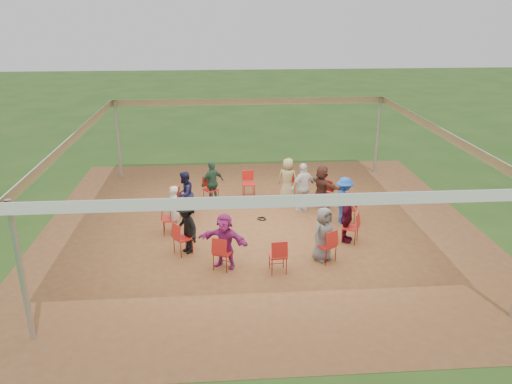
{
  "coord_description": "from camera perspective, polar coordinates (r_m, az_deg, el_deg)",
  "views": [
    {
      "loc": [
        -1.16,
        -13.65,
        6.26
      ],
      "look_at": [
        -0.12,
        0.3,
        1.04
      ],
      "focal_mm": 35.0,
      "sensor_mm": 36.0,
      "label": 1
    }
  ],
  "objects": [
    {
      "name": "chair_3",
      "position": [
        17.36,
        -0.85,
        0.91
      ],
      "size": [
        0.45,
        0.47,
        0.9
      ],
      "primitive_type": null,
      "rotation": [
        0.0,
        0.0,
        -3.07
      ],
      "color": "red",
      "rests_on": "ground"
    },
    {
      "name": "chair_10",
      "position": [
        13.1,
        8.02,
        -6.07
      ],
      "size": [
        0.6,
        0.6,
        0.9
      ],
      "primitive_type": null,
      "rotation": [
        0.0,
        0.0,
        0.6
      ],
      "color": "red",
      "rests_on": "ground"
    },
    {
      "name": "chair_11",
      "position": [
        14.23,
        10.73,
        -4.01
      ],
      "size": [
        0.58,
        0.57,
        0.9
      ],
      "primitive_type": null,
      "rotation": [
        0.0,
        0.0,
        1.12
      ],
      "color": "red",
      "rests_on": "ground"
    },
    {
      "name": "laptop",
      "position": [
        15.33,
        9.47,
        -1.14
      ],
      "size": [
        0.29,
        0.36,
        0.23
      ],
      "rotation": [
        0.0,
        0.0,
        1.65
      ],
      "color": "#B7B7BC",
      "rests_on": "ground"
    },
    {
      "name": "chair_6",
      "position": [
        14.73,
        -9.82,
        -3.08
      ],
      "size": [
        0.47,
        0.45,
        0.9
      ],
      "primitive_type": null,
      "rotation": [
        0.0,
        0.0,
        -1.49
      ],
      "color": "red",
      "rests_on": "ground"
    },
    {
      "name": "person_seated_5",
      "position": [
        14.62,
        -9.42,
        -2.04
      ],
      "size": [
        0.39,
        0.55,
        1.45
      ],
      "primitive_type": "imported",
      "rotation": [
        0.0,
        0.0,
        -1.49
      ],
      "color": "beige",
      "rests_on": "ground"
    },
    {
      "name": "chair_2",
      "position": [
        17.25,
        3.74,
        0.74
      ],
      "size": [
        0.57,
        0.58,
        0.9
      ],
      "primitive_type": null,
      "rotation": [
        0.0,
        0.0,
        2.69
      ],
      "color": "red",
      "rests_on": "ground"
    },
    {
      "name": "person_seated_6",
      "position": [
        13.43,
        -7.97,
        -4.04
      ],
      "size": [
        0.91,
        1.04,
        1.45
      ],
      "primitive_type": "imported",
      "rotation": [
        0.0,
        0.0,
        -0.97
      ],
      "color": "black",
      "rests_on": "ground"
    },
    {
      "name": "cable_coil",
      "position": [
        15.62,
        0.69,
        -3.09
      ],
      "size": [
        0.33,
        0.33,
        0.03
      ],
      "rotation": [
        0.0,
        0.0,
        -0.22
      ],
      "color": "black",
      "rests_on": "ground"
    },
    {
      "name": "standing_person",
      "position": [
        16.07,
        5.44,
        0.56
      ],
      "size": [
        1.06,
        0.85,
        1.61
      ],
      "primitive_type": "imported",
      "rotation": [
        0.0,
        0.0,
        3.6
      ],
      "color": "silver",
      "rests_on": "ground"
    },
    {
      "name": "person_seated_9",
      "position": [
        14.14,
        10.33,
        -2.9
      ],
      "size": [
        0.76,
        0.96,
        1.45
      ],
      "primitive_type": "imported",
      "rotation": [
        0.0,
        0.0,
        1.12
      ],
      "color": "#460A1D",
      "rests_on": "ground"
    },
    {
      "name": "person_seated_1",
      "position": [
        16.41,
        7.52,
        0.6
      ],
      "size": [
        1.18,
        1.4,
        1.45
      ],
      "primitive_type": "imported",
      "rotation": [
        0.0,
        0.0,
        2.17
      ],
      "color": "#542E24",
      "rests_on": "ground"
    },
    {
      "name": "chair_7",
      "position": [
        13.5,
        -8.35,
        -5.26
      ],
      "size": [
        0.6,
        0.6,
        0.9
      ],
      "primitive_type": null,
      "rotation": [
        0.0,
        0.0,
        -0.97
      ],
      "color": "red",
      "rests_on": "ground"
    },
    {
      "name": "chair_0",
      "position": [
        15.51,
        10.4,
        -1.89
      ],
      "size": [
        0.47,
        0.45,
        0.9
      ],
      "primitive_type": null,
      "rotation": [
        0.0,
        0.0,
        1.65
      ],
      "color": "red",
      "rests_on": "ground"
    },
    {
      "name": "person_seated_8",
      "position": [
        13.05,
        7.7,
        -4.78
      ],
      "size": [
        0.81,
        0.73,
        1.45
      ],
      "primitive_type": "imported",
      "rotation": [
        0.0,
        0.0,
        0.6
      ],
      "color": "slate",
      "rests_on": "ground"
    },
    {
      "name": "dirt_patch",
      "position": [
        15.06,
        0.55,
        -4.07
      ],
      "size": [
        13.0,
        13.0,
        0.0
      ],
      "primitive_type": "plane",
      "color": "brown",
      "rests_on": "ground"
    },
    {
      "name": "person_seated_0",
      "position": [
        15.37,
        10.04,
        -0.94
      ],
      "size": [
        0.53,
        0.97,
        1.45
      ],
      "primitive_type": "imported",
      "rotation": [
        0.0,
        0.0,
        1.65
      ],
      "color": "#1C4DB4",
      "rests_on": "ground"
    },
    {
      "name": "person_seated_7",
      "position": [
        12.62,
        -3.61,
        -5.56
      ],
      "size": [
        1.43,
        1.04,
        1.45
      ],
      "primitive_type": "imported",
      "rotation": [
        0.0,
        0.0,
        -0.45
      ],
      "color": "#9B2577",
      "rests_on": "ground"
    },
    {
      "name": "chair_1",
      "position": [
        16.59,
        7.77,
        -0.23
      ],
      "size": [
        0.6,
        0.6,
        0.9
      ],
      "primitive_type": null,
      "rotation": [
        0.0,
        0.0,
        2.17
      ],
      "color": "red",
      "rests_on": "ground"
    },
    {
      "name": "ground",
      "position": [
        15.06,
        0.55,
        -4.09
      ],
      "size": [
        80.0,
        80.0,
        0.0
      ],
      "primitive_type": "plane",
      "color": "#284B17",
      "rests_on": "ground"
    },
    {
      "name": "person_seated_3",
      "position": [
        16.71,
        -4.99,
        1.07
      ],
      "size": [
        0.95,
        0.84,
        1.45
      ],
      "primitive_type": "imported",
      "rotation": [
        0.0,
        0.0,
        -2.54
      ],
      "color": "#284C36",
      "rests_on": "ground"
    },
    {
      "name": "chair_9",
      "position": [
        12.49,
        2.52,
        -7.26
      ],
      "size": [
        0.45,
        0.47,
        0.9
      ],
      "primitive_type": null,
      "rotation": [
        0.0,
        0.0,
        0.08
      ],
      "color": "red",
      "rests_on": "ground"
    },
    {
      "name": "chair_5",
      "position": [
        15.96,
        -8.48,
        -1.11
      ],
      "size": [
        0.58,
        0.57,
        0.9
      ],
      "primitive_type": null,
      "rotation": [
        0.0,
        0.0,
        -2.02
      ],
      "color": "red",
      "rests_on": "ground"
    },
    {
      "name": "person_seated_2",
      "position": [
        17.05,
        3.64,
        1.5
      ],
      "size": [
        0.81,
        0.67,
        1.45
      ],
      "primitive_type": "imported",
      "rotation": [
        0.0,
        0.0,
        2.69
      ],
      "color": "tan",
      "rests_on": "ground"
    },
    {
      "name": "person_seated_4",
      "position": [
        15.81,
        -8.15,
        -0.22
      ],
      "size": [
        0.67,
        0.81,
        1.45
      ],
      "primitive_type": "imported",
      "rotation": [
        0.0,
        0.0,
        -2.02
      ],
      "color": "#19193C",
      "rests_on": "ground"
    },
    {
      "name": "tent",
      "position": [
        14.24,
        0.58,
        4.63
      ],
      "size": [
        10.33,
        10.33,
        3.0
      ],
      "color": "#B2B2B7",
      "rests_on": "ground"
    },
    {
      "name": "chair_4",
      "position": [
        16.9,
        -5.19,
        0.28
      ],
      "size": [
        0.6,
        0.6,
        0.9
      ],
      "primitive_type": null,
      "rotation": [
        0.0,
        0.0,
        -2.54
      ],
      "color": "red",
      "rests_on": "ground"
    },
    {
      "name": "chair_8",
      "position": [
        12.65,
        -3.81,
        -6.93
      ],
      "size": [
        0.57,
        0.58,
        0.9
      ],
      "primitive_type": null,
      "rotation": [
        0.0,
        0.0,
        -0.45
      ],
      "color": "red",
      "rests_on": "ground"
    }
  ]
}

